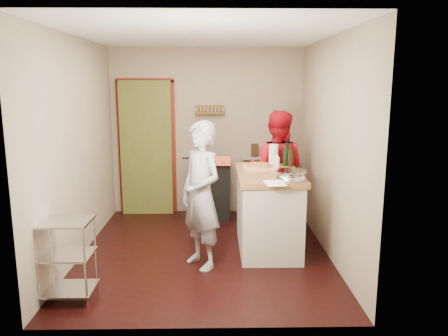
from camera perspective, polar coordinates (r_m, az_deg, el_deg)
The scene contains 10 objects.
floor at distance 5.54m, azimuth -2.50°, elevation -10.77°, with size 3.50×3.50×0.00m, color black.
back_wall at distance 7.03m, azimuth -7.45°, elevation 3.37°, with size 3.00×0.44×2.60m.
left_wall at distance 5.45m, azimuth -18.59°, elevation 2.48°, with size 0.04×3.50×2.60m, color gray.
right_wall at distance 5.37m, azimuth 13.59°, elevation 2.62°, with size 0.04×3.50×2.60m, color gray.
ceiling at distance 5.18m, azimuth -2.76°, elevation 17.15°, with size 3.00×3.50×0.02m, color white.
stove at distance 6.76m, azimuth -1.83°, elevation -2.73°, with size 0.60×0.63×1.00m.
wire_shelving at distance 4.50m, azimuth -19.80°, elevation -10.75°, with size 0.48×0.40×0.80m.
island at distance 5.50m, azimuth 5.78°, elevation -5.29°, with size 0.77×1.44×1.29m.
person_stripe at distance 4.86m, azimuth -3.02°, elevation -3.60°, with size 0.61×0.40×1.66m, color #B3B4B9.
person_red at distance 6.24m, azimuth 6.86°, elevation -0.28°, with size 0.82×0.64×1.68m, color #B20B17.
Camera 1 is at (0.14, -5.15, 2.05)m, focal length 35.00 mm.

